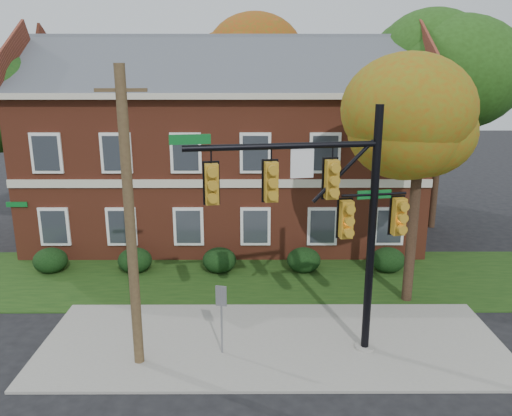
{
  "coord_description": "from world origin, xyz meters",
  "views": [
    {
      "loc": [
        -0.56,
        -12.67,
        8.01
      ],
      "look_at": [
        -0.5,
        3.0,
        3.77
      ],
      "focal_mm": 35.0,
      "sensor_mm": 36.0,
      "label": 1
    }
  ],
  "objects_px": {
    "tree_left_rear": "(12,103)",
    "sign_post": "(221,309)",
    "hedge_center": "(219,260)",
    "traffic_signal": "(328,208)",
    "hedge_far_right": "(388,260)",
    "utility_pole": "(130,223)",
    "tree_right_rear": "(454,71)",
    "tree_far_rear": "(252,59)",
    "hedge_right": "(304,260)",
    "hedge_left": "(135,260)",
    "apartment_building": "(225,137)",
    "tree_near_right": "(430,116)",
    "hedge_far_left": "(50,260)"
  },
  "relations": [
    {
      "from": "tree_left_rear",
      "to": "sign_post",
      "type": "relative_size",
      "value": 4.06
    },
    {
      "from": "sign_post",
      "to": "tree_left_rear",
      "type": "bearing_deg",
      "value": 146.07
    },
    {
      "from": "hedge_center",
      "to": "traffic_signal",
      "type": "xyz_separation_m",
      "value": [
        3.45,
        -6.36,
        3.96
      ]
    },
    {
      "from": "hedge_far_right",
      "to": "utility_pole",
      "type": "height_order",
      "value": "utility_pole"
    },
    {
      "from": "tree_right_rear",
      "to": "tree_far_rear",
      "type": "distance_m",
      "value": 12.2
    },
    {
      "from": "tree_far_rear",
      "to": "utility_pole",
      "type": "xyz_separation_m",
      "value": [
        -3.17,
        -19.88,
        -4.66
      ]
    },
    {
      "from": "hedge_right",
      "to": "tree_right_rear",
      "type": "distance_m",
      "value": 12.5
    },
    {
      "from": "tree_right_rear",
      "to": "utility_pole",
      "type": "xyz_separation_m",
      "value": [
        -13.15,
        -12.89,
        -3.94
      ]
    },
    {
      "from": "hedge_left",
      "to": "hedge_center",
      "type": "distance_m",
      "value": 3.5
    },
    {
      "from": "apartment_building",
      "to": "hedge_center",
      "type": "height_order",
      "value": "apartment_building"
    },
    {
      "from": "hedge_left",
      "to": "hedge_right",
      "type": "relative_size",
      "value": 1.0
    },
    {
      "from": "tree_near_right",
      "to": "hedge_far_right",
      "type": "bearing_deg",
      "value": 94.52
    },
    {
      "from": "hedge_right",
      "to": "tree_far_rear",
      "type": "distance_m",
      "value": 15.66
    },
    {
      "from": "apartment_building",
      "to": "hedge_far_left",
      "type": "distance_m",
      "value": 9.82
    },
    {
      "from": "hedge_left",
      "to": "hedge_right",
      "type": "distance_m",
      "value": 7.0
    },
    {
      "from": "hedge_far_right",
      "to": "sign_post",
      "type": "distance_m",
      "value": 9.12
    },
    {
      "from": "utility_pole",
      "to": "sign_post",
      "type": "relative_size",
      "value": 3.77
    },
    {
      "from": "hedge_far_left",
      "to": "hedge_right",
      "type": "height_order",
      "value": "same"
    },
    {
      "from": "traffic_signal",
      "to": "hedge_left",
      "type": "bearing_deg",
      "value": 127.23
    },
    {
      "from": "hedge_far_right",
      "to": "tree_left_rear",
      "type": "xyz_separation_m",
      "value": [
        -16.73,
        4.14,
        6.16
      ]
    },
    {
      "from": "tree_near_right",
      "to": "utility_pole",
      "type": "xyz_separation_m",
      "value": [
        -9.06,
        -3.95,
        -2.48
      ]
    },
    {
      "from": "hedge_center",
      "to": "hedge_far_right",
      "type": "bearing_deg",
      "value": 0.0
    },
    {
      "from": "tree_left_rear",
      "to": "utility_pole",
      "type": "height_order",
      "value": "tree_left_rear"
    },
    {
      "from": "apartment_building",
      "to": "traffic_signal",
      "type": "xyz_separation_m",
      "value": [
        3.45,
        -11.62,
        -0.5
      ]
    },
    {
      "from": "hedge_center",
      "to": "hedge_right",
      "type": "height_order",
      "value": "same"
    },
    {
      "from": "tree_near_right",
      "to": "tree_far_rear",
      "type": "bearing_deg",
      "value": 110.27
    },
    {
      "from": "tree_near_right",
      "to": "sign_post",
      "type": "distance_m",
      "value": 9.18
    },
    {
      "from": "hedge_far_left",
      "to": "tree_left_rear",
      "type": "height_order",
      "value": "tree_left_rear"
    },
    {
      "from": "tree_right_rear",
      "to": "utility_pole",
      "type": "height_order",
      "value": "tree_right_rear"
    },
    {
      "from": "apartment_building",
      "to": "hedge_far_left",
      "type": "xyz_separation_m",
      "value": [
        -7.0,
        -5.25,
        -4.46
      ]
    },
    {
      "from": "hedge_center",
      "to": "utility_pole",
      "type": "relative_size",
      "value": 0.17
    },
    {
      "from": "sign_post",
      "to": "hedge_far_left",
      "type": "bearing_deg",
      "value": 151.56
    },
    {
      "from": "tree_far_rear",
      "to": "sign_post",
      "type": "xyz_separation_m",
      "value": [
        -0.84,
        -19.43,
        -7.36
      ]
    },
    {
      "from": "utility_pole",
      "to": "sign_post",
      "type": "height_order",
      "value": "utility_pole"
    },
    {
      "from": "tree_right_rear",
      "to": "traffic_signal",
      "type": "bearing_deg",
      "value": -122.22
    },
    {
      "from": "tree_left_rear",
      "to": "sign_post",
      "type": "height_order",
      "value": "tree_left_rear"
    },
    {
      "from": "hedge_left",
      "to": "hedge_far_right",
      "type": "distance_m",
      "value": 10.5
    },
    {
      "from": "hedge_far_left",
      "to": "hedge_left",
      "type": "bearing_deg",
      "value": 0.0
    },
    {
      "from": "hedge_center",
      "to": "tree_left_rear",
      "type": "height_order",
      "value": "tree_left_rear"
    },
    {
      "from": "tree_near_right",
      "to": "tree_far_rear",
      "type": "relative_size",
      "value": 0.74
    },
    {
      "from": "apartment_building",
      "to": "hedge_far_right",
      "type": "relative_size",
      "value": 13.43
    },
    {
      "from": "tree_near_right",
      "to": "tree_far_rear",
      "type": "distance_m",
      "value": 17.12
    },
    {
      "from": "hedge_center",
      "to": "sign_post",
      "type": "bearing_deg",
      "value": -85.48
    },
    {
      "from": "tree_left_rear",
      "to": "apartment_building",
      "type": "bearing_deg",
      "value": 6.54
    },
    {
      "from": "hedge_center",
      "to": "tree_far_rear",
      "type": "xyz_separation_m",
      "value": [
        1.34,
        13.09,
        8.32
      ]
    },
    {
      "from": "apartment_building",
      "to": "hedge_far_right",
      "type": "xyz_separation_m",
      "value": [
        7.0,
        -5.25,
        -4.46
      ]
    },
    {
      "from": "traffic_signal",
      "to": "apartment_building",
      "type": "bearing_deg",
      "value": 96.25
    },
    {
      "from": "tree_near_right",
      "to": "tree_right_rear",
      "type": "relative_size",
      "value": 0.81
    },
    {
      "from": "hedge_center",
      "to": "sign_post",
      "type": "xyz_separation_m",
      "value": [
        0.5,
        -6.33,
        0.96
      ]
    },
    {
      "from": "tree_left_rear",
      "to": "tree_near_right",
      "type": "bearing_deg",
      "value": -22.36
    }
  ]
}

